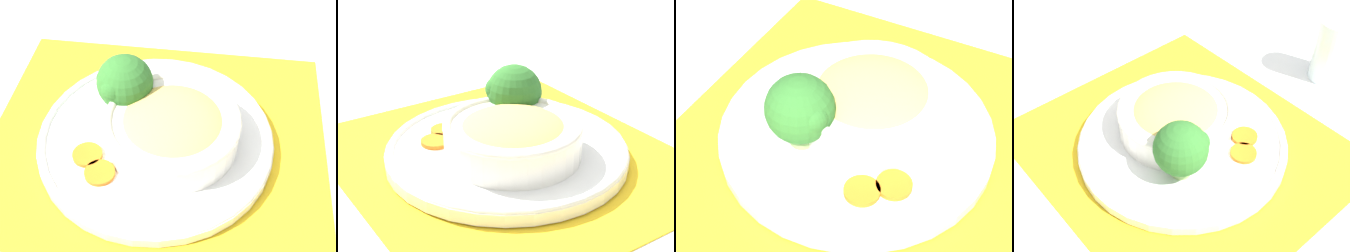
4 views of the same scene
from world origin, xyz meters
The scene contains 7 objects.
ground_plane centered at (0.00, 0.00, 0.00)m, with size 4.00×4.00×0.00m, color white.
placemat centered at (0.00, 0.00, 0.00)m, with size 0.43×0.48×0.00m.
plate centered at (0.00, 0.00, 0.02)m, with size 0.32×0.32×0.02m.
bowl centered at (-0.01, -0.02, 0.05)m, with size 0.18×0.18×0.06m.
broccoli_floret centered at (0.04, 0.05, 0.07)m, with size 0.08×0.08×0.09m.
carrot_slice_near centered at (-0.05, 0.08, 0.02)m, with size 0.04×0.04×0.01m.
carrot_slice_middle centered at (-0.08, 0.06, 0.02)m, with size 0.04×0.04×0.01m.
Camera 1 is at (-0.42, -0.08, 0.51)m, focal length 50.00 mm.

